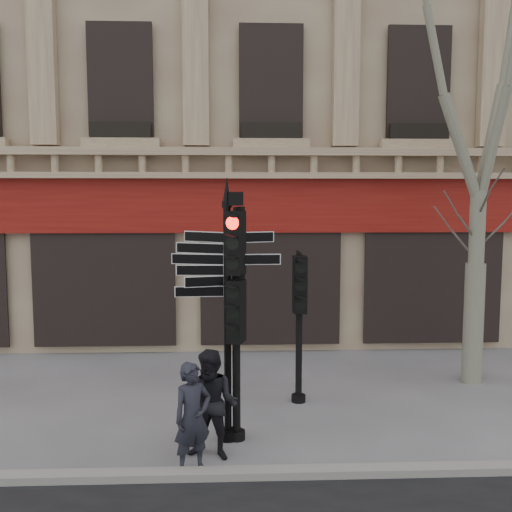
# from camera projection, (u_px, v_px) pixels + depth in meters

# --- Properties ---
(ground) EXTENTS (80.00, 80.00, 0.00)m
(ground) POSITION_uv_depth(u_px,v_px,m) (290.00, 434.00, 9.17)
(ground) COLOR #5C5C61
(ground) RESTS_ON ground
(kerb) EXTENTS (80.00, 0.25, 0.12)m
(kerb) POSITION_uv_depth(u_px,v_px,m) (301.00, 472.00, 7.77)
(kerb) COLOR gray
(kerb) RESTS_ON ground
(building) EXTENTS (28.00, 15.52, 18.00)m
(building) POSITION_uv_depth(u_px,v_px,m) (257.00, 53.00, 20.64)
(building) COLOR gray
(building) RESTS_ON ground
(fingerpost) EXTENTS (1.93, 1.93, 4.11)m
(fingerpost) POSITION_uv_depth(u_px,v_px,m) (227.00, 266.00, 8.68)
(fingerpost) COLOR black
(fingerpost) RESTS_ON ground
(traffic_signal_main) EXTENTS (0.51, 0.44, 3.88)m
(traffic_signal_main) POSITION_uv_depth(u_px,v_px,m) (236.00, 286.00, 8.73)
(traffic_signal_main) COLOR black
(traffic_signal_main) RESTS_ON ground
(traffic_signal_secondary) EXTENTS (0.46, 0.33, 2.74)m
(traffic_signal_secondary) POSITION_uv_depth(u_px,v_px,m) (299.00, 301.00, 10.43)
(traffic_signal_secondary) COLOR black
(traffic_signal_secondary) RESTS_ON ground
(plane_tree) EXTENTS (3.58, 3.58, 9.52)m
(plane_tree) POSITION_uv_depth(u_px,v_px,m) (484.00, 48.00, 11.07)
(plane_tree) COLOR gray
(plane_tree) RESTS_ON ground
(pedestrian_a) EXTENTS (0.68, 0.62, 1.55)m
(pedestrian_a) POSITION_uv_depth(u_px,v_px,m) (192.00, 418.00, 7.84)
(pedestrian_a) COLOR black
(pedestrian_a) RESTS_ON ground
(pedestrian_b) EXTENTS (0.93, 0.81, 1.61)m
(pedestrian_b) POSITION_uv_depth(u_px,v_px,m) (212.00, 405.00, 8.25)
(pedestrian_b) COLOR black
(pedestrian_b) RESTS_ON ground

